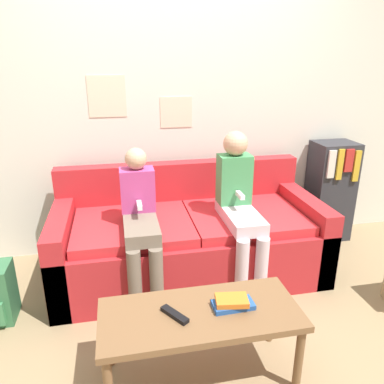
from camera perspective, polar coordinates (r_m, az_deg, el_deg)
ground_plane at (r=2.65m, az=1.99°, el=-18.11°), size 10.00×10.00×0.00m
wall_back at (r=3.21m, az=-2.55°, el=13.90°), size 8.00×0.06×2.60m
couch at (r=2.97m, az=-0.52°, el=-7.12°), size 2.02×0.91×0.81m
coffee_table at (r=2.03m, az=1.28°, el=-18.88°), size 1.03×0.44×0.42m
person_left at (r=2.60m, az=-7.91°, el=-4.05°), size 0.24×0.61×1.05m
person_right at (r=2.72m, az=7.23°, el=-1.65°), size 0.24×0.61×1.14m
tv_remote at (r=1.96m, az=-2.67°, el=-18.16°), size 0.13×0.16×0.02m
book_stack at (r=2.02m, az=6.19°, el=-16.43°), size 0.22×0.13×0.06m
bookshelf at (r=3.71m, az=20.30°, el=0.19°), size 0.37×0.32×0.92m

